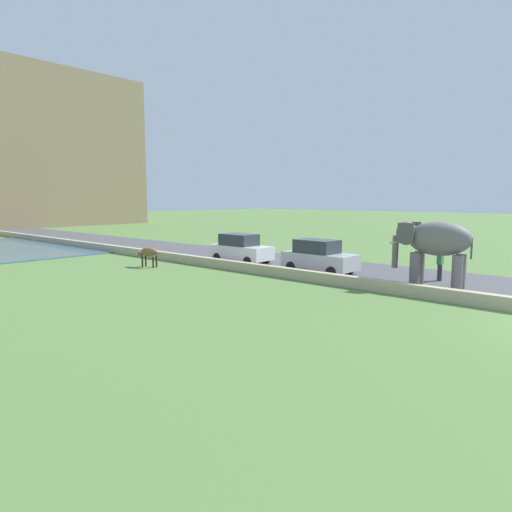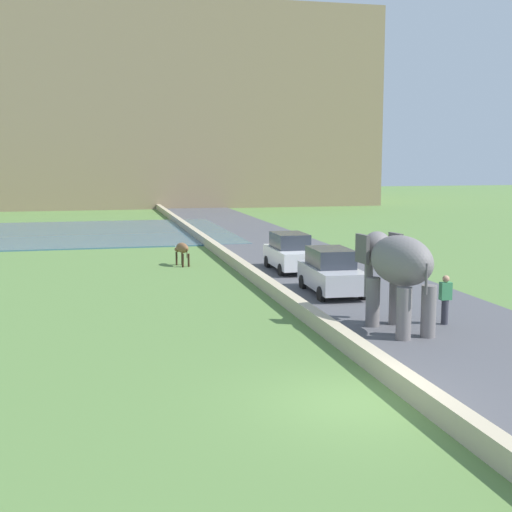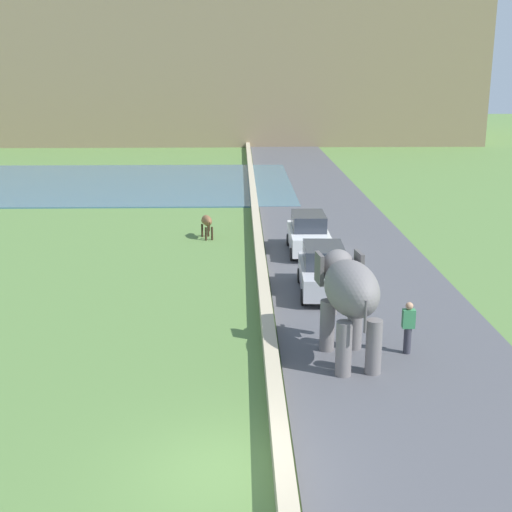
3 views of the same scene
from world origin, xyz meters
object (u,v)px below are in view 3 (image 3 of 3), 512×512
(car_silver, at_px, (324,270))
(car_white, at_px, (309,234))
(cow_brown, at_px, (207,222))
(person_beside_elephant, at_px, (408,327))
(elephant, at_px, (349,293))

(car_silver, xyz_separation_m, car_white, (-0.00, 5.75, 0.00))
(car_white, xyz_separation_m, cow_brown, (-4.71, 2.93, -0.06))
(person_beside_elephant, relative_size, cow_brown, 1.15)
(car_white, distance_m, cow_brown, 5.55)
(person_beside_elephant, bearing_deg, cow_brown, 114.30)
(person_beside_elephant, relative_size, car_silver, 0.40)
(elephant, distance_m, car_silver, 6.12)
(car_silver, bearing_deg, elephant, -90.30)
(car_silver, relative_size, cow_brown, 2.85)
(elephant, relative_size, car_white, 0.88)
(elephant, distance_m, person_beside_elephant, 2.18)
(car_silver, bearing_deg, car_white, 90.02)
(cow_brown, bearing_deg, person_beside_elephant, -65.70)
(elephant, relative_size, cow_brown, 2.50)
(person_beside_elephant, height_order, car_silver, car_silver)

